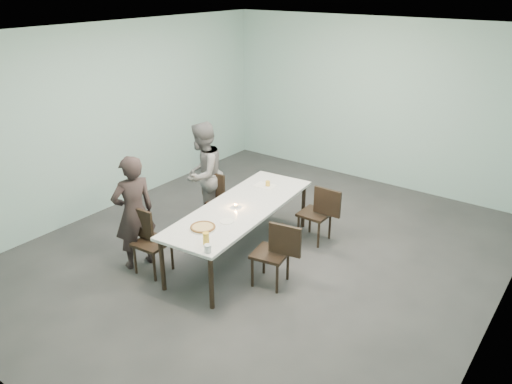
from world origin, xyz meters
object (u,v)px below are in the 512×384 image
Objects in this scene: side_plate at (227,221)px; diner_far at (203,174)px; table at (241,210)px; pizza at (203,227)px; diner_near at (134,213)px; water_tumbler at (208,248)px; chair_far_left at (219,197)px; chair_near_left at (147,236)px; chair_far_right at (320,211)px; amber_tumbler at (268,184)px; chair_near_right at (276,250)px; beer_glass at (206,239)px; tealight at (236,206)px.

diner_far is at bearing 143.19° from side_plate.
pizza reaches higher than table.
water_tumbler is (1.41, -0.14, 0.01)m from diner_near.
table is 0.98m from chair_far_left.
chair_near_left is 2.47m from chair_far_right.
pizza is 4.25× the size of amber_tumbler.
chair_near_left is 1.08m from side_plate.
chair_near_right is 9.67× the size of water_tumbler.
chair_far_right is at bearing 79.62° from beer_glass.
chair_far_left is at bearing 17.28° from chair_far_right.
water_tumbler is at bearing -66.46° from side_plate.
diner_far reaches higher than chair_far_right.
chair_far_left is at bearing 148.04° from table.
chair_near_right reaches higher than water_tumbler.
amber_tumbler is (-0.93, 1.13, 0.29)m from chair_near_right.
diner_far reaches higher than water_tumbler.
chair_near_right is 0.53× the size of diner_far.
chair_near_right is at bearing 95.14° from chair_far_right.
diner_far reaches higher than chair_near_right.
chair_near_right reaches higher than table.
tealight is (-0.85, 0.26, 0.27)m from chair_near_right.
pizza is at bearing 27.84° from diner_far.
pizza is (0.83, -1.29, 0.27)m from chair_far_left.
chair_far_left is at bearing -37.33° from chair_near_right.
amber_tumbler is (0.85, 1.84, 0.01)m from diner_near.
chair_far_right is at bearing 50.59° from chair_near_left.
diner_far is 10.92× the size of beer_glass.
pizza is (0.99, 0.25, -0.02)m from diner_near.
side_plate is (0.14, -0.46, 0.06)m from table.
chair_far_right is 9.67× the size of water_tumbler.
table is at bearing 91.51° from pizza.
beer_glass is at bearing 45.30° from chair_near_right.
beer_glass is (1.13, -1.56, 0.32)m from chair_far_left.
beer_glass is at bearing 106.90° from diner_near.
chair_near_left is 0.85m from pizza.
tealight reaches higher than table.
water_tumbler is 1.61× the size of tealight.
diner_far reaches higher than pizza.
beer_glass is at bearing -73.36° from table.
amber_tumbler is at bearing 101.10° from side_plate.
chair_near_right is 1.94m from diner_near.
table is 0.79m from pizza.
beer_glass is (-0.50, -0.73, 0.32)m from chair_near_right.
side_plate is at bearing 70.43° from pizza.
side_plate reaches higher than table.
diner_far reaches higher than amber_tumbler.
amber_tumbler is (-0.56, 1.98, -0.01)m from water_tumbler.
water_tumbler is at bearing -42.54° from beer_glass.
diner_far is 1.54m from side_plate.
chair_far_left reaches higher than tealight.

